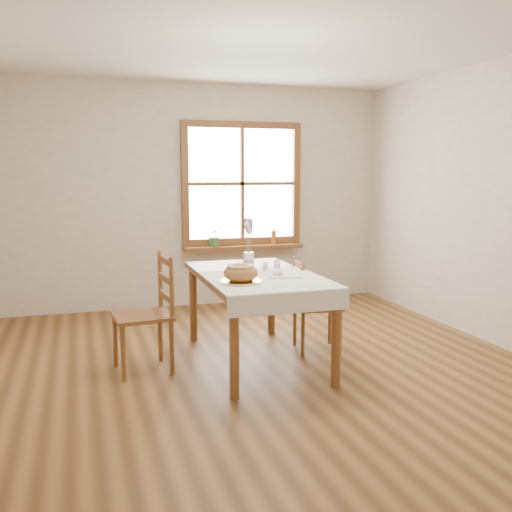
{
  "coord_description": "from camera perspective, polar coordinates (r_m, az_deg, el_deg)",
  "views": [
    {
      "loc": [
        -1.39,
        -4.15,
        1.59
      ],
      "look_at": [
        0.0,
        0.3,
        0.9
      ],
      "focal_mm": 40.0,
      "sensor_mm": 36.0,
      "label": 1
    }
  ],
  "objects": [
    {
      "name": "chair_right",
      "position": [
        5.13,
        6.14,
        -4.87
      ],
      "size": [
        0.46,
        0.45,
        0.83
      ],
      "primitive_type": null,
      "rotation": [
        0.0,
        0.0,
        1.41
      ],
      "color": "brown",
      "rests_on": "ground"
    },
    {
      "name": "window_sill",
      "position": [
        6.87,
        -1.24,
        0.89
      ],
      "size": [
        1.46,
        0.2,
        0.05
      ],
      "color": "brown",
      "rests_on": "ground"
    },
    {
      "name": "bread_plate",
      "position": [
        4.31,
        -1.53,
        -2.58
      ],
      "size": [
        0.37,
        0.37,
        0.02
      ],
      "primitive_type": "cylinder",
      "rotation": [
        0.0,
        0.0,
        -0.23
      ],
      "color": "white",
      "rests_on": "table_linen"
    },
    {
      "name": "lavender_bouquet",
      "position": [
        5.13,
        -0.76,
        2.09
      ],
      "size": [
        0.18,
        0.18,
        0.33
      ],
      "primitive_type": null,
      "color": "#64508E",
      "rests_on": "flower_vase"
    },
    {
      "name": "bread_loaf",
      "position": [
        4.29,
        -1.53,
        -1.53
      ],
      "size": [
        0.26,
        0.26,
        0.14
      ],
      "primitive_type": "ellipsoid",
      "color": "#B37A3F",
      "rests_on": "bread_plate"
    },
    {
      "name": "window",
      "position": [
        6.88,
        -1.42,
        7.24
      ],
      "size": [
        1.46,
        0.08,
        1.46
      ],
      "color": "brown",
      "rests_on": "ground"
    },
    {
      "name": "pepper_shaker",
      "position": [
        4.82,
        2.13,
        -0.87
      ],
      "size": [
        0.07,
        0.07,
        0.1
      ],
      "primitive_type": "cylinder",
      "rotation": [
        0.0,
        0.0,
        0.3
      ],
      "color": "white",
      "rests_on": "table_linen"
    },
    {
      "name": "table_linen",
      "position": [
        4.45,
        1.17,
        -2.39
      ],
      "size": [
        0.91,
        0.99,
        0.01
      ],
      "primitive_type": "cube",
      "color": "white",
      "rests_on": "dining_table"
    },
    {
      "name": "egg_napkin",
      "position": [
        4.58,
        2.78,
        -1.94
      ],
      "size": [
        0.3,
        0.27,
        0.01
      ],
      "primitive_type": "cube",
      "rotation": [
        0.0,
        0.0,
        -0.2
      ],
      "color": "white",
      "rests_on": "table_linen"
    },
    {
      "name": "room_walls",
      "position": [
        4.38,
        1.19,
        9.95
      ],
      "size": [
        4.6,
        5.1,
        2.65
      ],
      "color": "beige",
      "rests_on": "ground"
    },
    {
      "name": "amber_bottle",
      "position": [
        6.98,
        1.77,
        1.93
      ],
      "size": [
        0.08,
        0.08,
        0.18
      ],
      "primitive_type": "cylinder",
      "rotation": [
        0.0,
        0.0,
        0.38
      ],
      "color": "#AB591F",
      "rests_on": "window_sill"
    },
    {
      "name": "flower_vase",
      "position": [
        5.16,
        -0.75,
        -0.33
      ],
      "size": [
        0.12,
        0.12,
        0.11
      ],
      "primitive_type": "cylinder",
      "rotation": [
        0.0,
        0.0,
        -0.25
      ],
      "color": "white",
      "rests_on": "dining_table"
    },
    {
      "name": "salt_shaker",
      "position": [
        4.77,
        0.94,
        -1.07
      ],
      "size": [
        0.06,
        0.06,
        0.09
      ],
      "primitive_type": "cylinder",
      "rotation": [
        0.0,
        0.0,
        -0.32
      ],
      "color": "white",
      "rests_on": "table_linen"
    },
    {
      "name": "potted_plant",
      "position": [
        6.77,
        -4.13,
        1.77
      ],
      "size": [
        0.29,
        0.3,
        0.19
      ],
      "primitive_type": "imported",
      "rotation": [
        0.0,
        0.0,
        -0.35
      ],
      "color": "#3D7930",
      "rests_on": "window_sill"
    },
    {
      "name": "dining_table",
      "position": [
        4.75,
        0.0,
        -2.81
      ],
      "size": [
        0.9,
        1.6,
        0.75
      ],
      "color": "brown",
      "rests_on": "ground"
    },
    {
      "name": "chair_left",
      "position": [
        4.64,
        -11.34,
        -5.7
      ],
      "size": [
        0.5,
        0.48,
        0.94
      ],
      "primitive_type": null,
      "rotation": [
        0.0,
        0.0,
        -1.47
      ],
      "color": "brown",
      "rests_on": "ground"
    },
    {
      "name": "ground",
      "position": [
        4.65,
        1.12,
        -11.55
      ],
      "size": [
        5.0,
        5.0,
        0.0
      ],
      "primitive_type": "plane",
      "color": "brown",
      "rests_on": "ground"
    },
    {
      "name": "eggs",
      "position": [
        4.58,
        2.78,
        -1.6
      ],
      "size": [
        0.23,
        0.22,
        0.04
      ],
      "primitive_type": null,
      "rotation": [
        0.0,
        0.0,
        -0.2
      ],
      "color": "white",
      "rests_on": "egg_napkin"
    }
  ]
}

